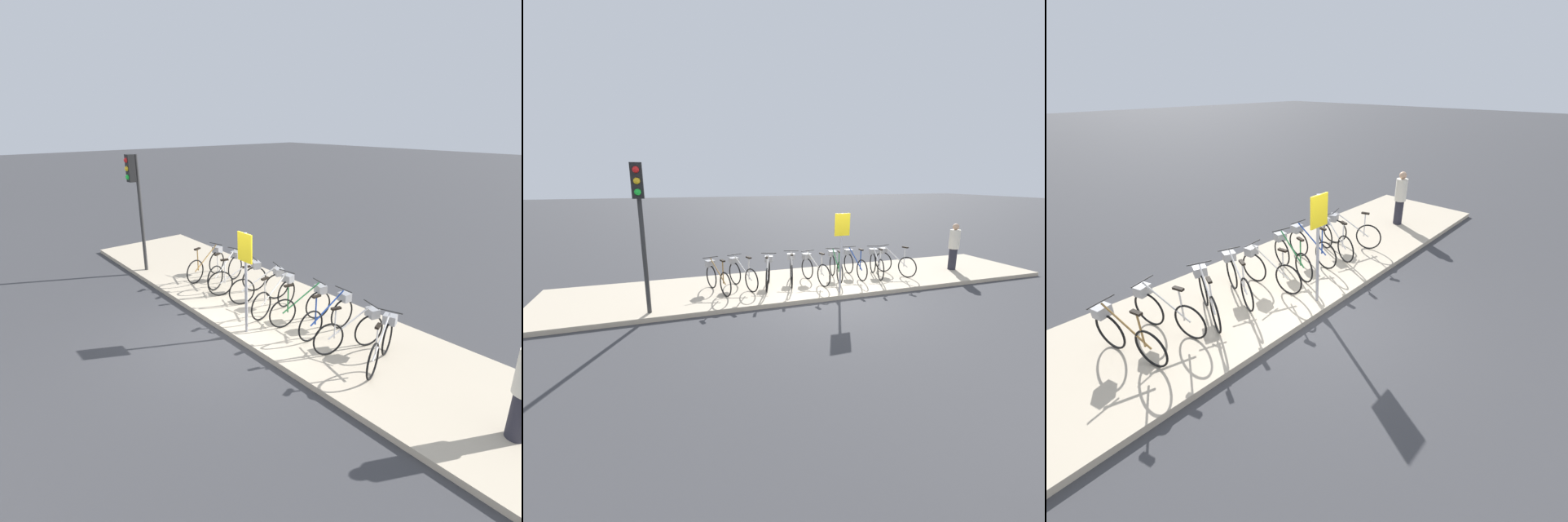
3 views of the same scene
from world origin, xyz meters
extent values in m
plane|color=#38383A|center=(0.00, 0.00, 0.00)|extent=(120.00, 120.00, 0.00)
cube|color=#B7A88E|center=(0.00, 1.59, 0.06)|extent=(15.31, 3.19, 0.12)
torus|color=black|center=(-2.81, 0.92, 0.46)|extent=(0.22, 0.66, 0.68)
torus|color=black|center=(-3.07, 1.82, 0.46)|extent=(0.22, 0.66, 0.68)
cylinder|color=olive|center=(-2.94, 1.37, 0.73)|extent=(0.29, 0.92, 0.57)
cylinder|color=olive|center=(-2.84, 1.05, 0.76)|extent=(0.04, 0.04, 0.61)
cube|color=black|center=(-2.84, 1.05, 1.09)|extent=(0.12, 0.21, 0.04)
cylinder|color=#262626|center=(-3.07, 1.82, 1.03)|extent=(0.45, 0.15, 0.02)
cube|color=gray|center=(-3.08, 1.86, 0.84)|extent=(0.29, 0.26, 0.18)
torus|color=black|center=(-2.06, 1.08, 0.46)|extent=(0.25, 0.65, 0.68)
torus|color=black|center=(-2.35, 1.96, 0.46)|extent=(0.25, 0.65, 0.68)
cylinder|color=beige|center=(-2.21, 1.52, 0.73)|extent=(0.33, 0.91, 0.57)
cylinder|color=beige|center=(-2.10, 1.20, 0.76)|extent=(0.04, 0.04, 0.61)
cube|color=black|center=(-2.10, 1.20, 1.09)|extent=(0.13, 0.21, 0.04)
cylinder|color=#262626|center=(-2.35, 1.96, 1.03)|extent=(0.44, 0.17, 0.02)
cube|color=gray|center=(-2.37, 2.01, 0.84)|extent=(0.29, 0.27, 0.18)
torus|color=black|center=(-1.65, 0.96, 0.46)|extent=(0.26, 0.65, 0.68)
torus|color=black|center=(-1.34, 1.83, 0.46)|extent=(0.26, 0.65, 0.68)
cylinder|color=silver|center=(-1.49, 1.40, 0.73)|extent=(0.35, 0.90, 0.57)
cylinder|color=silver|center=(-1.61, 1.08, 0.76)|extent=(0.04, 0.04, 0.61)
cube|color=black|center=(-1.61, 1.08, 1.09)|extent=(0.13, 0.21, 0.04)
cylinder|color=#262626|center=(-1.34, 1.83, 1.03)|extent=(0.44, 0.18, 0.02)
cube|color=gray|center=(-1.32, 1.88, 0.84)|extent=(0.29, 0.27, 0.18)
torus|color=black|center=(-0.87, 1.06, 0.46)|extent=(0.25, 0.65, 0.68)
torus|color=black|center=(-0.58, 1.94, 0.46)|extent=(0.25, 0.65, 0.68)
cylinder|color=silver|center=(-0.73, 1.50, 0.73)|extent=(0.33, 0.91, 0.57)
cylinder|color=silver|center=(-0.83, 1.18, 0.76)|extent=(0.04, 0.04, 0.61)
cube|color=black|center=(-0.83, 1.18, 1.09)|extent=(0.13, 0.21, 0.04)
cylinder|color=#262626|center=(-0.58, 1.94, 1.03)|extent=(0.44, 0.17, 0.02)
cube|color=gray|center=(-0.57, 1.99, 0.84)|extent=(0.29, 0.27, 0.18)
torus|color=black|center=(0.06, 0.89, 0.46)|extent=(0.14, 0.67, 0.68)
torus|color=black|center=(-0.08, 1.81, 0.46)|extent=(0.14, 0.67, 0.68)
cylinder|color=beige|center=(-0.01, 1.35, 0.73)|extent=(0.18, 0.94, 0.57)
cylinder|color=beige|center=(0.04, 1.02, 0.76)|extent=(0.04, 0.04, 0.61)
cube|color=black|center=(0.04, 1.02, 1.09)|extent=(0.10, 0.21, 0.04)
cylinder|color=#262626|center=(-0.08, 1.81, 1.03)|extent=(0.46, 0.09, 0.02)
cube|color=gray|center=(-0.09, 1.86, 0.84)|extent=(0.27, 0.23, 0.18)
torus|color=black|center=(0.64, 1.01, 0.46)|extent=(0.18, 0.67, 0.68)
torus|color=black|center=(0.85, 1.92, 0.46)|extent=(0.18, 0.67, 0.68)
cylinder|color=#267238|center=(0.74, 1.46, 0.73)|extent=(0.24, 0.93, 0.57)
cylinder|color=#267238|center=(0.67, 1.14, 0.76)|extent=(0.04, 0.04, 0.61)
cube|color=black|center=(0.67, 1.14, 1.09)|extent=(0.11, 0.21, 0.04)
cylinder|color=#262626|center=(0.85, 1.92, 1.03)|extent=(0.45, 0.13, 0.02)
cube|color=gray|center=(0.86, 1.97, 0.84)|extent=(0.28, 0.25, 0.18)
torus|color=black|center=(1.43, 1.05, 0.46)|extent=(0.07, 0.68, 0.68)
torus|color=black|center=(1.48, 1.98, 0.46)|extent=(0.07, 0.68, 0.68)
cylinder|color=navy|center=(1.45, 1.52, 0.73)|extent=(0.08, 0.95, 0.57)
cylinder|color=navy|center=(1.44, 1.18, 0.76)|extent=(0.03, 0.03, 0.61)
cube|color=black|center=(1.44, 1.18, 1.09)|extent=(0.08, 0.20, 0.04)
cylinder|color=#262626|center=(1.48, 1.98, 1.03)|extent=(0.46, 0.05, 0.02)
cube|color=gray|center=(1.48, 2.03, 0.84)|extent=(0.25, 0.21, 0.18)
torus|color=black|center=(2.01, 0.92, 0.46)|extent=(0.24, 0.65, 0.68)
torus|color=black|center=(2.30, 1.80, 0.46)|extent=(0.24, 0.65, 0.68)
cylinder|color=silver|center=(2.16, 1.36, 0.73)|extent=(0.32, 0.91, 0.57)
cylinder|color=silver|center=(2.05, 1.04, 0.76)|extent=(0.04, 0.04, 0.61)
cube|color=black|center=(2.05, 1.04, 1.09)|extent=(0.13, 0.21, 0.04)
cylinder|color=#262626|center=(2.30, 1.80, 1.03)|extent=(0.44, 0.17, 0.02)
cube|color=gray|center=(2.32, 1.85, 0.84)|extent=(0.29, 0.26, 0.18)
torus|color=black|center=(3.01, 0.93, 0.46)|extent=(0.25, 0.65, 0.68)
torus|color=black|center=(2.72, 1.82, 0.46)|extent=(0.25, 0.65, 0.68)
cylinder|color=silver|center=(2.86, 1.37, 0.73)|extent=(0.33, 0.91, 0.57)
cylinder|color=silver|center=(2.97, 1.06, 0.76)|extent=(0.04, 0.04, 0.61)
cube|color=black|center=(2.97, 1.06, 1.09)|extent=(0.13, 0.21, 0.04)
cylinder|color=#262626|center=(2.72, 1.82, 1.03)|extent=(0.44, 0.17, 0.02)
cube|color=gray|center=(2.70, 1.86, 0.84)|extent=(0.29, 0.27, 0.18)
cylinder|color=#23232D|center=(5.18, 1.30, 0.49)|extent=(0.26, 0.26, 0.74)
cylinder|color=#2D2D2D|center=(-4.72, 0.35, 1.83)|extent=(0.10, 0.10, 3.42)
cube|color=black|center=(-4.72, 0.17, 3.16)|extent=(0.24, 0.20, 0.75)
sphere|color=red|center=(-4.72, 0.07, 3.39)|extent=(0.14, 0.14, 0.14)
sphere|color=gold|center=(-4.72, 0.07, 3.16)|extent=(0.14, 0.14, 0.14)
sphere|color=green|center=(-4.72, 0.07, 2.93)|extent=(0.14, 0.14, 0.14)
cylinder|color=#99999E|center=(0.27, 0.30, 1.22)|extent=(0.06, 0.06, 2.19)
cube|color=yellow|center=(0.27, 0.28, 2.01)|extent=(0.44, 0.03, 0.60)
camera|label=1|loc=(6.42, -4.49, 4.41)|focal=28.00mm
camera|label=2|loc=(-4.20, -8.01, 3.18)|focal=24.00mm
camera|label=3|loc=(-4.18, -3.57, 4.05)|focal=24.00mm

